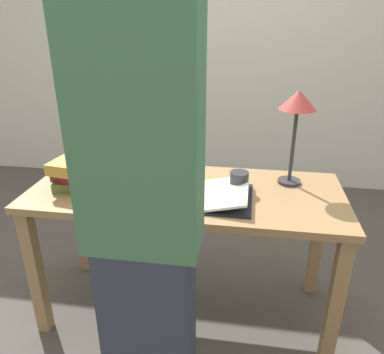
{
  "coord_description": "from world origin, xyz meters",
  "views": [
    {
      "loc": [
        0.28,
        -1.61,
        1.52
      ],
      "look_at": [
        0.04,
        -0.03,
        0.82
      ],
      "focal_mm": 35.0,
      "sensor_mm": 36.0,
      "label": 1
    }
  ],
  "objects_px": {
    "book_standing_upright": "(108,163)",
    "person_reader": "(145,236)",
    "reading_lamp": "(297,108)",
    "book_stack_tall": "(79,171)",
    "coffee_mug": "(239,182)",
    "open_book": "(196,193)"
  },
  "relations": [
    {
      "from": "book_standing_upright",
      "to": "person_reader",
      "type": "bearing_deg",
      "value": -54.89
    },
    {
      "from": "reading_lamp",
      "to": "book_stack_tall",
      "type": "bearing_deg",
      "value": -169.81
    },
    {
      "from": "book_standing_upright",
      "to": "reading_lamp",
      "type": "xyz_separation_m",
      "value": [
        0.88,
        0.16,
        0.26
      ]
    },
    {
      "from": "book_standing_upright",
      "to": "coffee_mug",
      "type": "distance_m",
      "value": 0.64
    },
    {
      "from": "book_stack_tall",
      "to": "reading_lamp",
      "type": "height_order",
      "value": "reading_lamp"
    },
    {
      "from": "open_book",
      "to": "person_reader",
      "type": "bearing_deg",
      "value": -98.27
    },
    {
      "from": "person_reader",
      "to": "book_stack_tall",
      "type": "bearing_deg",
      "value": -50.02
    },
    {
      "from": "open_book",
      "to": "book_standing_upright",
      "type": "relative_size",
      "value": 2.17
    },
    {
      "from": "person_reader",
      "to": "open_book",
      "type": "bearing_deg",
      "value": -98.76
    },
    {
      "from": "book_stack_tall",
      "to": "coffee_mug",
      "type": "relative_size",
      "value": 2.64
    },
    {
      "from": "coffee_mug",
      "to": "person_reader",
      "type": "height_order",
      "value": "person_reader"
    },
    {
      "from": "book_standing_upright",
      "to": "reading_lamp",
      "type": "bearing_deg",
      "value": 15.61
    },
    {
      "from": "reading_lamp",
      "to": "person_reader",
      "type": "xyz_separation_m",
      "value": [
        -0.53,
        -0.78,
        -0.25
      ]
    },
    {
      "from": "person_reader",
      "to": "book_standing_upright",
      "type": "bearing_deg",
      "value": -59.89
    },
    {
      "from": "coffee_mug",
      "to": "book_stack_tall",
      "type": "bearing_deg",
      "value": -176.57
    },
    {
      "from": "reading_lamp",
      "to": "coffee_mug",
      "type": "height_order",
      "value": "reading_lamp"
    },
    {
      "from": "open_book",
      "to": "reading_lamp",
      "type": "bearing_deg",
      "value": 28.01
    },
    {
      "from": "reading_lamp",
      "to": "book_standing_upright",
      "type": "bearing_deg",
      "value": -169.39
    },
    {
      "from": "book_stack_tall",
      "to": "book_standing_upright",
      "type": "distance_m",
      "value": 0.15
    },
    {
      "from": "book_standing_upright",
      "to": "open_book",
      "type": "bearing_deg",
      "value": -3.33
    },
    {
      "from": "book_stack_tall",
      "to": "coffee_mug",
      "type": "xyz_separation_m",
      "value": [
        0.78,
        0.05,
        -0.03
      ]
    },
    {
      "from": "open_book",
      "to": "book_stack_tall",
      "type": "relative_size",
      "value": 1.68
    }
  ]
}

